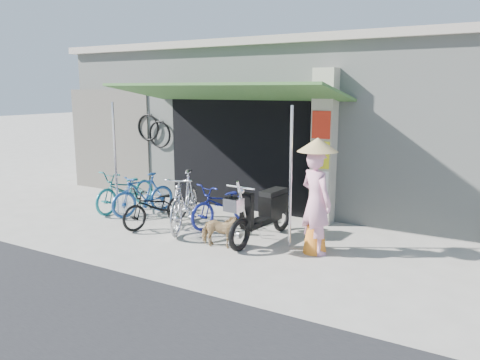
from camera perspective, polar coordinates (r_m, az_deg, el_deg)
The scene contains 13 objects.
ground at distance 7.75m, azimuth -2.44°, elevation -8.65°, with size 80.00×80.00×0.00m, color #B0AA9F.
bicycle_shop at distance 11.94m, azimuth 10.77°, elevation 7.11°, with size 12.30×5.30×3.66m.
shop_pillar at distance 9.20m, azimuth 10.24°, elevation 3.91°, with size 0.42×0.44×3.00m.
awning at distance 9.16m, azimuth -1.89°, elevation 10.42°, with size 4.60×1.88×2.72m.
neighbour_left at distance 12.56m, azimuth -15.58°, elevation 4.63°, with size 2.60×0.06×2.60m, color #6B665B.
bike_teal at distance 10.49m, azimuth -13.72°, elevation -1.17°, with size 0.60×1.72×0.90m, color #1A7478.
bike_blue at distance 10.02m, azimuth -11.72°, elevation -1.73°, with size 0.41×1.46×0.87m, color #204D94.
bike_black at distance 9.14m, azimuth -10.12°, elevation -3.18°, with size 0.52×1.50×0.79m, color black.
bike_silver at distance 8.88m, azimuth -6.78°, elevation -2.52°, with size 0.51×1.81×1.09m, color silver.
bike_navy at distance 9.05m, azimuth -1.95°, elevation -2.95°, with size 0.56×1.62×0.85m, color navy.
street_dog at distance 7.83m, azimuth -2.53°, elevation -6.22°, with size 0.31×0.68×0.58m, color tan.
moped at distance 8.17m, azimuth 2.90°, elevation -4.00°, with size 0.54×1.91×1.08m.
nun at distance 7.52m, azimuth 9.27°, elevation -2.11°, with size 0.73×0.65×1.87m.
Camera 1 is at (3.93, -6.16, 2.61)m, focal length 35.00 mm.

